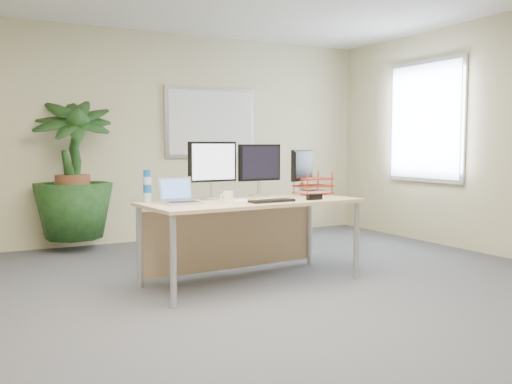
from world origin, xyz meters
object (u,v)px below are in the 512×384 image
monitor_left (213,166)px  monitor_right (260,167)px  desk (246,217)px  floor_plant (73,188)px  laptop (179,197)px

monitor_left → monitor_right: (0.51, 0.04, -0.01)m
desk → monitor_right: monitor_right is taller
floor_plant → monitor_right: (1.38, -2.07, 0.29)m
laptop → monitor_right: bearing=13.7°
monitor_left → floor_plant: bearing=112.4°
monitor_left → monitor_right: bearing=4.5°
monitor_left → laptop: bearing=-155.2°
desk → laptop: size_ratio=6.17×
laptop → floor_plant: bearing=101.9°
desk → monitor_right: 0.54m
floor_plant → monitor_right: floor_plant is taller
floor_plant → monitor_right: size_ratio=2.98×
floor_plant → desk: bearing=-63.3°
desk → monitor_left: 0.55m
monitor_left → monitor_right: size_ratio=1.05×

